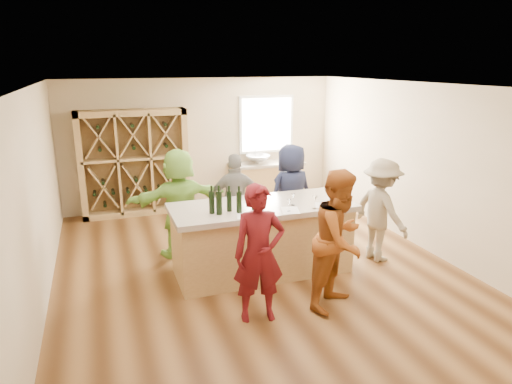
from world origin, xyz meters
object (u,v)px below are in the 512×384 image
object	(u,v)px
person_far_right	(291,194)
person_far_mid	(236,202)
wine_bottle_e	(254,199)
person_near_right	(340,239)
tasting_counter_base	(262,241)
wine_bottle_a	(212,202)
sink	(258,159)
person_server	(381,210)
wine_bottle_c	(229,201)
wine_rack	(134,163)
wine_bottle_b	(219,203)
person_far_left	(180,202)
person_near_left	(259,254)
wine_bottle_d	(239,202)

from	to	relation	value
person_far_right	person_far_mid	bearing A→B (deg)	-12.92
wine_bottle_e	person_near_right	size ratio (longest dim) A/B	0.16
tasting_counter_base	person_far_right	distance (m)	1.42
wine_bottle_a	person_near_right	distance (m)	1.82
sink	person_far_right	size ratio (longest dim) A/B	0.31
wine_bottle_a	person_far_mid	bearing A→B (deg)	59.17
sink	person_server	world-z (taller)	person_server
tasting_counter_base	wine_bottle_a	size ratio (longest dim) A/B	8.16
wine_bottle_c	person_far_mid	size ratio (longest dim) A/B	0.18
sink	person_near_right	size ratio (longest dim) A/B	0.29
wine_rack	sink	distance (m)	2.70
wine_bottle_b	tasting_counter_base	bearing A→B (deg)	17.61
wine_bottle_c	person_far_mid	world-z (taller)	person_far_mid
wine_bottle_c	person_far_right	size ratio (longest dim) A/B	0.17
person_server	person_near_right	bearing A→B (deg)	119.06
tasting_counter_base	wine_bottle_b	xyz separation A→B (m)	(-0.72, -0.23, 0.75)
sink	person_far_mid	world-z (taller)	person_far_mid
person_server	wine_bottle_a	bearing A→B (deg)	79.71
person_far_right	wine_bottle_e	bearing A→B (deg)	36.01
person_near_right	person_far_left	xyz separation A→B (m)	(-1.65, 2.35, -0.02)
wine_rack	wine_bottle_b	xyz separation A→B (m)	(0.83, -3.74, 0.15)
sink	wine_bottle_c	distance (m)	3.97
tasting_counter_base	wine_bottle_b	distance (m)	1.06
person_far_right	person_far_left	size ratio (longest dim) A/B	0.98
tasting_counter_base	wine_bottle_c	world-z (taller)	wine_bottle_c
person_near_left	wine_bottle_c	bearing A→B (deg)	100.89
wine_bottle_b	sink	bearing A→B (deg)	62.93
sink	person_near_right	xyz separation A→B (m)	(-0.56, -4.71, -0.09)
tasting_counter_base	person_far_right	world-z (taller)	person_far_right
person_near_left	person_far_left	bearing A→B (deg)	111.52
person_far_mid	person_near_right	bearing A→B (deg)	119.23
wine_bottle_b	person_far_right	xyz separation A→B (m)	(1.63, 1.24, -0.37)
wine_bottle_b	person_server	world-z (taller)	person_server
sink	person_server	distance (m)	3.72
wine_rack	person_far_right	distance (m)	3.51
wine_bottle_e	person_far_right	size ratio (longest dim) A/B	0.17
tasting_counter_base	wine_bottle_c	size ratio (longest dim) A/B	8.91
tasting_counter_base	person_near_right	distance (m)	1.46
person_near_left	person_far_mid	xyz separation A→B (m)	(0.40, 2.29, -0.04)
wine_bottle_b	wine_bottle_d	world-z (taller)	wine_bottle_b
person_far_right	person_far_left	bearing A→B (deg)	-13.32
wine_bottle_b	person_far_right	bearing A→B (deg)	37.32
person_near_left	person_near_right	xyz separation A→B (m)	(1.10, -0.02, 0.05)
wine_bottle_b	person_server	bearing A→B (deg)	0.87
person_server	person_far_right	size ratio (longest dim) A/B	0.95
sink	wine_bottle_d	size ratio (longest dim) A/B	1.76
wine_bottle_b	wine_bottle_c	world-z (taller)	wine_bottle_b
wine_bottle_c	wine_bottle_a	bearing A→B (deg)	-177.94
wine_bottle_e	tasting_counter_base	bearing A→B (deg)	43.61
person_near_left	wine_bottle_b	bearing A→B (deg)	110.61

